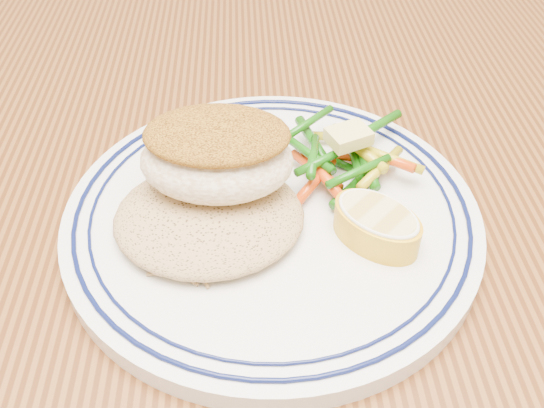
% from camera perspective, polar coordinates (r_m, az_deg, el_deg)
% --- Properties ---
extents(dining_table, '(1.50, 0.90, 0.75)m').
position_cam_1_polar(dining_table, '(0.50, -0.40, -8.16)').
color(dining_table, '#49250E').
rests_on(dining_table, ground).
extents(plate, '(0.28, 0.28, 0.02)m').
position_cam_1_polar(plate, '(0.41, -0.00, -1.09)').
color(plate, silver).
rests_on(plate, dining_table).
extents(rice_pilaf, '(0.12, 0.11, 0.02)m').
position_cam_1_polar(rice_pilaf, '(0.39, -5.96, -0.87)').
color(rice_pilaf, '#A38151').
rests_on(rice_pilaf, plate).
extents(fish_fillet, '(0.10, 0.08, 0.05)m').
position_cam_1_polar(fish_fillet, '(0.38, -5.21, 4.70)').
color(fish_fillet, '#F7E9CC').
rests_on(fish_fillet, rice_pilaf).
extents(vegetable_pile, '(0.10, 0.10, 0.03)m').
position_cam_1_polar(vegetable_pile, '(0.43, 6.92, 4.37)').
color(vegetable_pile, '#13540A').
rests_on(vegetable_pile, plate).
extents(butter_pat, '(0.03, 0.03, 0.01)m').
position_cam_1_polar(butter_pat, '(0.42, 7.22, 6.34)').
color(butter_pat, '#E5D570').
rests_on(butter_pat, vegetable_pile).
extents(lemon_wedge, '(0.08, 0.08, 0.02)m').
position_cam_1_polar(lemon_wedge, '(0.38, 9.83, -1.86)').
color(lemon_wedge, gold).
rests_on(lemon_wedge, plate).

